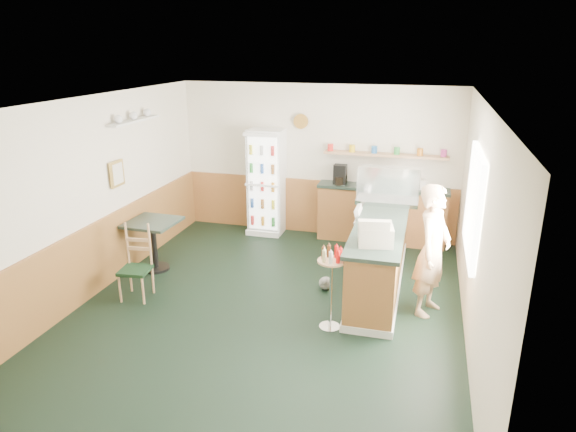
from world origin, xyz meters
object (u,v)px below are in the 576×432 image
(shopkeeper, at_px, (432,251))
(cafe_table, at_px, (154,236))
(drinks_fridge, at_px, (266,182))
(condiment_stand, at_px, (331,276))
(cash_register, at_px, (375,234))
(display_case, at_px, (388,186))
(cafe_chair, at_px, (138,259))

(shopkeeper, distance_m, cafe_table, 4.12)
(drinks_fridge, xyz_separation_m, condiment_stand, (1.79, -3.06, -0.26))
(cash_register, bearing_deg, display_case, 80.23)
(drinks_fridge, height_order, shopkeeper, drinks_fridge)
(display_case, height_order, cafe_table, display_case)
(drinks_fridge, distance_m, condiment_stand, 3.55)
(cash_register, height_order, cafe_table, cash_register)
(cash_register, height_order, cafe_chair, cash_register)
(shopkeeper, relative_size, cafe_chair, 1.66)
(cash_register, xyz_separation_m, shopkeeper, (0.70, 0.31, -0.27))
(cash_register, distance_m, cafe_chair, 3.24)
(drinks_fridge, relative_size, cafe_table, 2.41)
(condiment_stand, bearing_deg, drinks_fridge, 120.28)
(cash_register, distance_m, cafe_table, 3.49)
(drinks_fridge, distance_m, cash_register, 3.46)
(cafe_chair, bearing_deg, drinks_fridge, 65.65)
(drinks_fridge, height_order, cafe_chair, drinks_fridge)
(cash_register, bearing_deg, shopkeeper, 13.97)
(shopkeeper, bearing_deg, cash_register, 134.32)
(shopkeeper, height_order, cafe_chair, shopkeeper)
(cafe_chair, bearing_deg, cash_register, -1.66)
(display_case, xyz_separation_m, cafe_table, (-3.40, -1.19, -0.71))
(display_case, height_order, cash_register, display_case)
(cafe_table, distance_m, cafe_chair, 0.86)
(display_case, xyz_separation_m, cafe_chair, (-3.18, -2.03, -0.73))
(cafe_chair, bearing_deg, condiment_stand, -9.92)
(display_case, bearing_deg, cafe_chair, -147.48)
(cash_register, bearing_deg, cafe_table, 160.80)
(cash_register, height_order, condiment_stand, cash_register)
(cafe_chair, bearing_deg, shopkeeper, 1.97)
(display_case, distance_m, condiment_stand, 2.31)
(display_case, distance_m, shopkeeper, 1.66)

